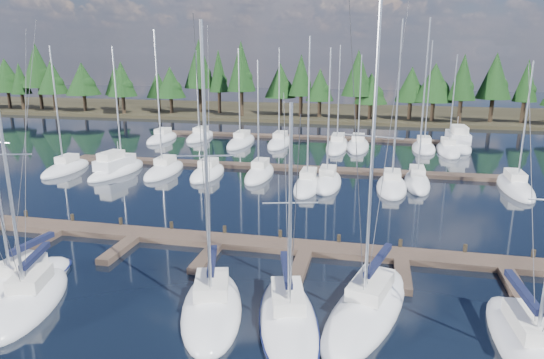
% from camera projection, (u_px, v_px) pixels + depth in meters
% --- Properties ---
extents(ground, '(260.00, 260.00, 0.00)m').
position_uv_depth(ground, '(261.00, 194.00, 44.61)').
color(ground, black).
rests_on(ground, ground).
extents(far_shore, '(220.00, 30.00, 0.60)m').
position_uv_depth(far_shore, '(327.00, 113.00, 101.22)').
color(far_shore, '#312C1B').
rests_on(far_shore, ground).
extents(main_dock, '(44.00, 6.13, 0.90)m').
position_uv_depth(main_dock, '(217.00, 244.00, 32.61)').
color(main_dock, brown).
rests_on(main_dock, ground).
extents(back_docks, '(50.00, 21.80, 0.40)m').
position_uv_depth(back_docks, '(296.00, 151.00, 63.06)').
color(back_docks, brown).
rests_on(back_docks, ground).
extents(front_sailboat_1, '(3.78, 8.06, 15.23)m').
position_uv_depth(front_sailboat_1, '(19.00, 284.00, 26.75)').
color(front_sailboat_1, silver).
rests_on(front_sailboat_1, ground).
extents(front_sailboat_2, '(4.66, 8.05, 14.71)m').
position_uv_depth(front_sailboat_2, '(30.00, 300.00, 25.05)').
color(front_sailboat_2, silver).
rests_on(front_sailboat_2, ground).
extents(front_sailboat_3, '(5.11, 8.68, 14.88)m').
position_uv_depth(front_sailboat_3, '(212.00, 307.00, 24.37)').
color(front_sailboat_3, silver).
rests_on(front_sailboat_3, ground).
extents(front_sailboat_4, '(5.12, 9.84, 11.54)m').
position_uv_depth(front_sailboat_4, '(288.00, 321.00, 23.22)').
color(front_sailboat_4, silver).
rests_on(front_sailboat_4, ground).
extents(front_sailboat_5, '(5.60, 10.58, 16.53)m').
position_uv_depth(front_sailboat_5, '(367.00, 308.00, 24.31)').
color(front_sailboat_5, silver).
rests_on(front_sailboat_5, ground).
extents(front_sailboat_6, '(3.23, 9.63, 13.09)m').
position_uv_depth(front_sailboat_6, '(530.00, 349.00, 20.96)').
color(front_sailboat_6, silver).
rests_on(front_sailboat_6, ground).
extents(back_sailboat_rows, '(48.92, 32.12, 16.51)m').
position_uv_depth(back_sailboat_rows, '(292.00, 157.00, 58.82)').
color(back_sailboat_rows, silver).
rests_on(back_sailboat_rows, ground).
extents(motor_yacht_left, '(3.81, 8.49, 4.09)m').
position_uv_depth(motor_yacht_left, '(115.00, 170.00, 51.96)').
color(motor_yacht_left, silver).
rests_on(motor_yacht_left, ground).
extents(motor_yacht_right, '(3.59, 10.14, 5.04)m').
position_uv_depth(motor_yacht_right, '(457.00, 144.00, 65.97)').
color(motor_yacht_right, silver).
rests_on(motor_yacht_right, ground).
extents(tree_line, '(184.56, 11.68, 14.49)m').
position_uv_depth(tree_line, '(313.00, 80.00, 90.48)').
color(tree_line, black).
rests_on(tree_line, far_shore).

